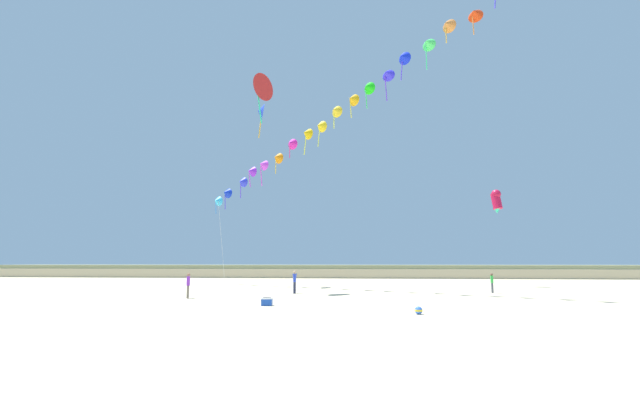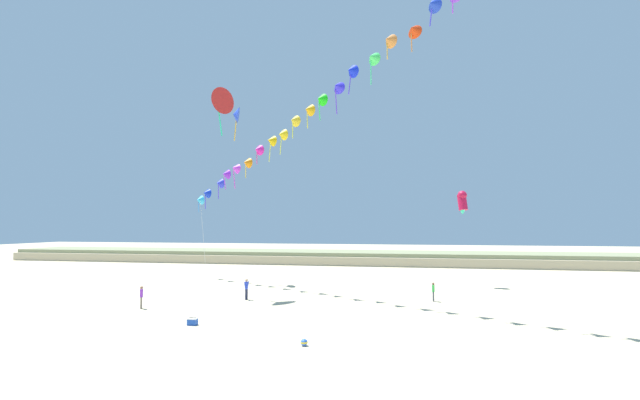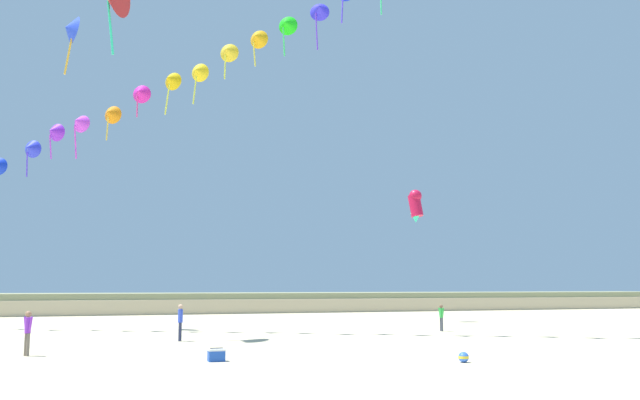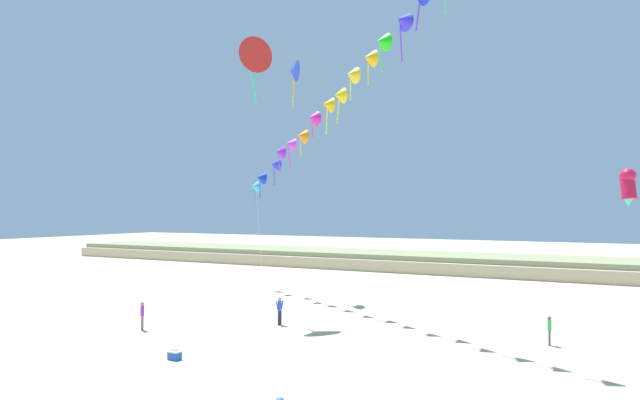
{
  "view_description": "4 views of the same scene",
  "coord_description": "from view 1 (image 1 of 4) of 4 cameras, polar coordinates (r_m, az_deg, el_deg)",
  "views": [
    {
      "loc": [
        0.56,
        -19.45,
        2.39
      ],
      "look_at": [
        -2.34,
        8.8,
        6.52
      ],
      "focal_mm": 24.0,
      "sensor_mm": 36.0,
      "label": 1
    },
    {
      "loc": [
        8.05,
        -20.65,
        6.18
      ],
      "look_at": [
        1.87,
        11.43,
        8.13
      ],
      "focal_mm": 24.0,
      "sensor_mm": 36.0,
      "label": 2
    },
    {
      "loc": [
        -9.45,
        -19.36,
        2.57
      ],
      "look_at": [
        1.09,
        10.25,
        6.59
      ],
      "focal_mm": 38.0,
      "sensor_mm": 36.0,
      "label": 3
    },
    {
      "loc": [
        13.93,
        -16.3,
        7.05
      ],
      "look_at": [
        -0.36,
        10.51,
        7.61
      ],
      "focal_mm": 32.0,
      "sensor_mm": 36.0,
      "label": 4
    }
  ],
  "objects": [
    {
      "name": "large_kite_high_solo",
      "position": [
        47.6,
        22.47,
        -0.07
      ],
      "size": [
        1.37,
        1.49,
        2.48
      ],
      "color": "red"
    },
    {
      "name": "large_kite_low_lead",
      "position": [
        39.51,
        -8.01,
        14.54
      ],
      "size": [
        2.04,
        2.58,
        4.47
      ],
      "color": "red"
    },
    {
      "name": "person_mid_center",
      "position": [
        36.51,
        21.95,
        -10.04
      ],
      "size": [
        0.21,
        0.54,
        1.53
      ],
      "color": "#474C56",
      "rests_on": "ground"
    },
    {
      "name": "person_near_right",
      "position": [
        33.43,
        -3.41,
        -10.64
      ],
      "size": [
        0.26,
        0.6,
        1.72
      ],
      "color": "#282D4C",
      "rests_on": "ground"
    },
    {
      "name": "beach_cooler",
      "position": [
        24.45,
        -7.1,
        -13.31
      ],
      "size": [
        0.58,
        0.41,
        0.46
      ],
      "color": "blue",
      "rests_on": "ground"
    },
    {
      "name": "person_near_left",
      "position": [
        30.29,
        -17.17,
        -10.62
      ],
      "size": [
        0.38,
        0.53,
        1.66
      ],
      "color": "#726656",
      "rests_on": "ground"
    },
    {
      "name": "ground_plane",
      "position": [
        19.61,
        4.33,
        -15.25
      ],
      "size": [
        240.0,
        240.0,
        0.0
      ],
      "primitive_type": "plane",
      "color": "beige"
    },
    {
      "name": "large_kite_mid_trail",
      "position": [
        48.68,
        -7.93,
        11.59
      ],
      "size": [
        1.35,
        2.0,
        3.94
      ],
      "color": "blue"
    },
    {
      "name": "beach_ball",
      "position": [
        20.84,
        13.01,
        -14.15
      ],
      "size": [
        0.36,
        0.36,
        0.36
      ],
      "color": "blue",
      "rests_on": "ground"
    },
    {
      "name": "kite_banner_string",
      "position": [
        38.81,
        5.3,
        13.96
      ],
      "size": [
        33.98,
        22.28,
        25.44
      ],
      "color": "#32B4EA"
    },
    {
      "name": "dune_ridge",
      "position": [
        69.3,
        5.46,
        -9.41
      ],
      "size": [
        120.0,
        11.63,
        1.92
      ],
      "color": "#BFAE8B",
      "rests_on": "ground"
    }
  ]
}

